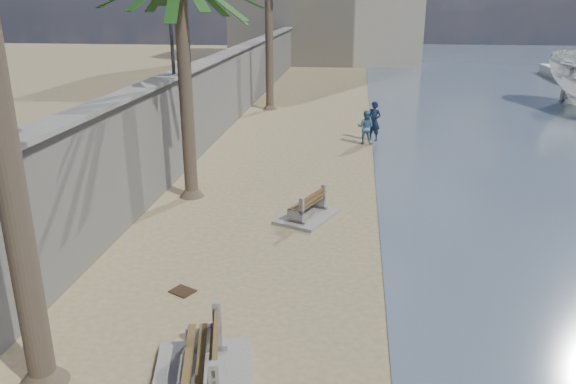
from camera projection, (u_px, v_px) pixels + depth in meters
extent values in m
cube|color=gray|center=(225.00, 92.00, 27.57)|extent=(0.45, 70.00, 3.50)
cube|color=gray|center=(224.00, 54.00, 26.98)|extent=(0.80, 70.00, 0.12)
cube|color=gray|center=(307.00, 217.00, 16.45)|extent=(1.92, 2.24, 0.10)
cylinder|color=brown|center=(0.00, 120.00, 7.96)|extent=(0.44, 0.44, 8.95)
cylinder|color=brown|center=(186.00, 91.00, 17.17)|extent=(0.42, 0.42, 6.82)
cylinder|color=brown|center=(269.00, 35.00, 31.22)|extent=(0.44, 0.44, 8.35)
imported|color=#152239|center=(374.00, 118.00, 25.10)|extent=(0.89, 0.80, 2.05)
imported|color=teal|center=(366.00, 125.00, 24.58)|extent=(0.92, 0.78, 1.66)
cube|color=#382616|center=(183.00, 291.00, 12.33)|extent=(0.64, 0.59, 0.03)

